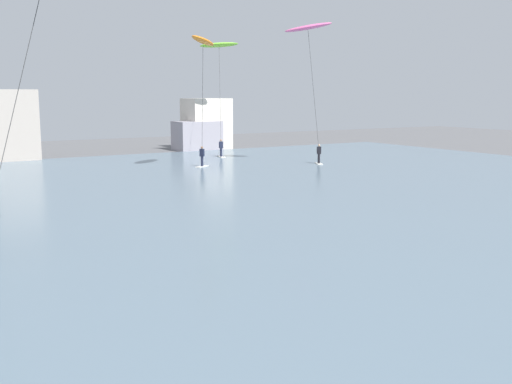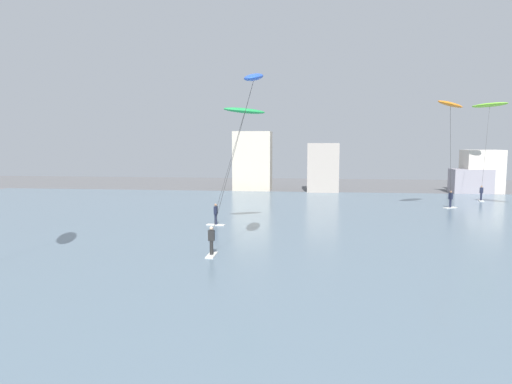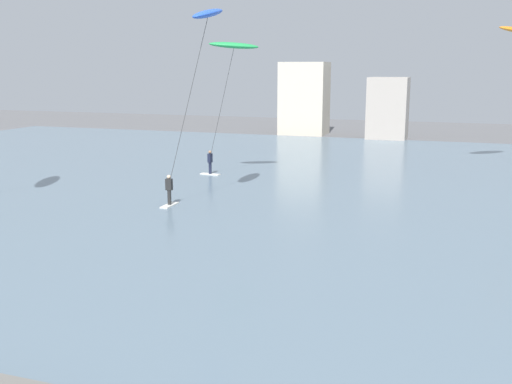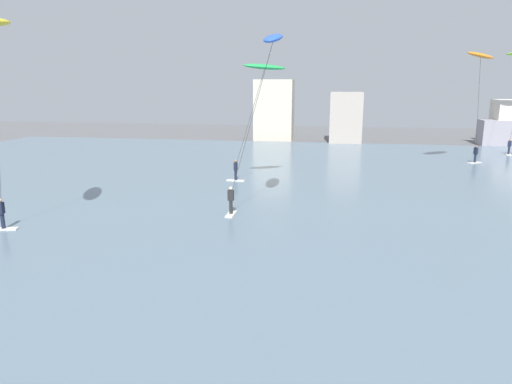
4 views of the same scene
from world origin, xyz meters
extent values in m
cube|color=slate|center=(0.00, 31.01, 0.05)|extent=(84.00, 52.00, 0.10)
cube|color=beige|center=(-8.13, 59.85, 3.91)|extent=(4.99, 3.86, 7.83)
cube|color=#A89E93|center=(1.17, 57.96, 3.14)|extent=(3.95, 3.74, 6.28)
cube|color=silver|center=(-5.88, 23.05, 0.13)|extent=(0.44, 1.40, 0.06)
cylinder|color=black|center=(-5.88, 23.05, 0.55)|extent=(0.20, 0.20, 0.78)
cube|color=black|center=(-5.88, 23.05, 1.24)|extent=(0.34, 0.22, 0.60)
sphere|color=beige|center=(-5.88, 23.05, 1.65)|extent=(0.20, 0.20, 0.20)
cylinder|color=#333333|center=(-4.69, 23.04, 5.42)|extent=(2.40, 0.04, 8.46)
ellipsoid|color=blue|center=(-3.51, 23.03, 9.79)|extent=(1.07, 3.10, 0.99)
cube|color=silver|center=(-7.56, 32.37, 0.13)|extent=(1.44, 0.58, 0.06)
cylinder|color=#191E33|center=(-7.56, 32.37, 0.55)|extent=(0.20, 0.20, 0.78)
cube|color=#191E33|center=(-7.56, 32.37, 1.24)|extent=(0.25, 0.36, 0.60)
sphere|color=#9E7051|center=(-7.56, 32.37, 1.65)|extent=(0.20, 0.20, 0.20)
cylinder|color=#333333|center=(-6.32, 31.47, 4.80)|extent=(2.52, 1.83, 7.24)
ellipsoid|color=green|center=(-5.07, 30.57, 8.57)|extent=(3.19, 2.39, 0.64)
camera|label=1|loc=(-8.66, 0.37, 5.85)|focal=42.68mm
camera|label=2|loc=(-0.53, -1.46, 6.36)|focal=32.18mm
camera|label=3|loc=(8.44, -4.51, 7.25)|focal=41.96mm
camera|label=4|loc=(-0.15, -2.51, 7.61)|focal=33.05mm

